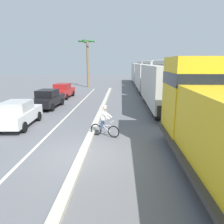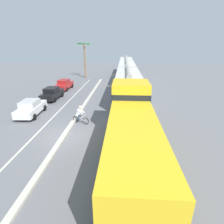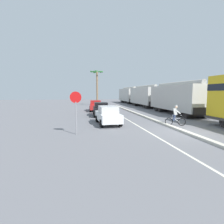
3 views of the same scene
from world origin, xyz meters
name	(u,v)px [view 2 (image 2 of 3)]	position (x,y,z in m)	size (l,w,h in m)	color
ground_plane	(64,136)	(0.00, 0.00, 0.00)	(120.00, 120.00, 0.00)	slate
median_curb	(81,109)	(0.00, 6.00, 0.08)	(0.36, 36.00, 0.16)	beige
lane_stripe	(60,109)	(-2.40, 6.00, 0.00)	(0.14, 36.00, 0.01)	silver
locomotive	(131,131)	(5.23, -2.28, 1.80)	(3.10, 11.61, 4.20)	gold
hopper_car_lead	(128,85)	(5.23, 9.88, 2.08)	(2.90, 10.60, 4.18)	beige
hopper_car_middle	(127,72)	(5.23, 21.48, 2.08)	(2.90, 10.60, 4.18)	beige
hopper_car_trailing	(126,65)	(5.23, 33.08, 2.08)	(2.90, 10.60, 4.18)	beige
parked_car_white	(31,108)	(-4.78, 4.18, 0.82)	(1.98, 4.27, 1.62)	silver
parked_car_black	(52,93)	(-4.77, 9.85, 0.82)	(1.97, 4.27, 1.62)	black
parked_car_red	(64,84)	(-4.94, 15.42, 0.82)	(1.99, 4.28, 1.62)	red
cyclist	(80,115)	(0.76, 2.50, 0.82)	(1.63, 0.69, 1.71)	black
palm_tree_near	(84,53)	(-3.66, 26.17, 5.32)	(2.57, 2.72, 7.33)	#846647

